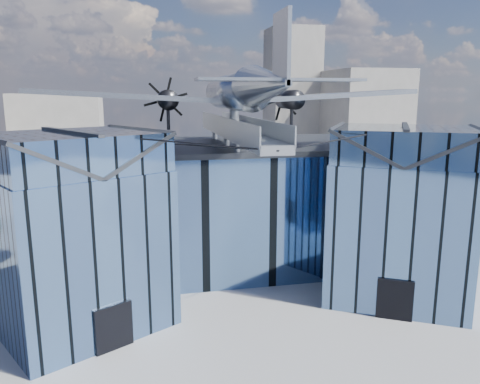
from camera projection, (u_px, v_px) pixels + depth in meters
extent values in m
plane|color=gray|center=(246.00, 301.00, 31.94)|extent=(120.00, 120.00, 0.00)
cube|color=#4F71A1|center=(223.00, 204.00, 39.59)|extent=(28.00, 14.00, 9.50)
cube|color=#25282D|center=(222.00, 146.00, 38.58)|extent=(28.00, 14.00, 0.40)
cube|color=#4F71A1|center=(79.00, 250.00, 27.88)|extent=(11.79, 11.43, 9.50)
cube|color=#4F71A1|center=(71.00, 152.00, 26.69)|extent=(11.56, 11.20, 2.20)
cube|color=#25282D|center=(30.00, 155.00, 25.22)|extent=(7.98, 9.23, 2.40)
cube|color=#25282D|center=(108.00, 149.00, 28.16)|extent=(7.98, 9.23, 2.40)
cube|color=#25282D|center=(70.00, 132.00, 26.46)|extent=(4.30, 7.10, 0.18)
cube|color=black|center=(114.00, 327.00, 25.64)|extent=(2.03, 1.32, 2.60)
cube|color=black|center=(145.00, 235.00, 30.83)|extent=(0.34, 0.34, 9.50)
cube|color=#4F71A1|center=(398.00, 229.00, 32.15)|extent=(11.79, 11.43, 9.50)
cube|color=#4F71A1|center=(404.00, 144.00, 30.96)|extent=(11.56, 11.20, 2.20)
cube|color=#25282D|center=(369.00, 143.00, 31.64)|extent=(7.98, 9.23, 2.40)
cube|color=#25282D|center=(441.00, 145.00, 30.28)|extent=(7.98, 9.23, 2.40)
cube|color=#25282D|center=(405.00, 127.00, 30.72)|extent=(4.30, 7.10, 0.18)
cube|color=black|center=(395.00, 300.00, 29.08)|extent=(2.03, 1.32, 2.60)
cube|color=black|center=(332.00, 224.00, 33.51)|extent=(0.34, 0.34, 9.50)
cube|color=gray|center=(236.00, 134.00, 33.03)|extent=(1.80, 21.00, 0.50)
cube|color=gray|center=(223.00, 125.00, 32.72)|extent=(0.08, 21.00, 1.10)
cube|color=gray|center=(248.00, 124.00, 33.08)|extent=(0.08, 21.00, 1.10)
cylinder|color=gray|center=(215.00, 133.00, 42.27)|extent=(0.44, 0.44, 1.35)
cylinder|color=gray|center=(227.00, 139.00, 36.52)|extent=(0.44, 0.44, 1.35)
cylinder|color=gray|center=(237.00, 144.00, 32.69)|extent=(0.44, 0.44, 1.35)
cylinder|color=gray|center=(234.00, 120.00, 33.32)|extent=(0.70, 0.70, 1.40)
cylinder|color=black|center=(167.00, 141.00, 24.72)|extent=(10.55, 6.08, 0.69)
cylinder|color=black|center=(351.00, 137.00, 26.85)|extent=(10.55, 6.08, 0.69)
cylinder|color=black|center=(197.00, 145.00, 30.62)|extent=(6.09, 17.04, 1.19)
cylinder|color=black|center=(285.00, 144.00, 31.84)|extent=(6.09, 17.04, 1.19)
cylinder|color=#9BA0A7|center=(234.00, 92.00, 32.92)|extent=(2.50, 11.00, 2.50)
sphere|color=#9BA0A7|center=(221.00, 92.00, 38.19)|extent=(2.50, 2.50, 2.50)
cube|color=black|center=(223.00, 83.00, 37.09)|extent=(1.60, 1.40, 0.50)
cone|color=#9BA0A7|center=(268.00, 85.00, 24.24)|extent=(2.50, 7.00, 2.50)
cube|color=#9BA0A7|center=(281.00, 49.00, 21.71)|extent=(0.18, 2.40, 3.40)
cube|color=#9BA0A7|center=(280.00, 80.00, 22.09)|extent=(8.00, 1.80, 0.14)
cube|color=#9BA0A7|center=(133.00, 96.00, 32.52)|extent=(14.00, 3.20, 1.08)
cylinder|color=black|center=(167.00, 100.00, 33.63)|extent=(1.44, 3.20, 1.44)
cone|color=black|center=(166.00, 100.00, 35.35)|extent=(0.70, 0.70, 0.70)
cube|color=black|center=(166.00, 100.00, 35.50)|extent=(1.05, 0.06, 3.33)
cube|color=black|center=(166.00, 100.00, 35.50)|extent=(2.53, 0.06, 2.53)
cube|color=black|center=(166.00, 100.00, 35.50)|extent=(3.33, 0.06, 1.05)
cylinder|color=black|center=(168.00, 117.00, 33.30)|extent=(0.24, 0.24, 1.75)
cube|color=#9BA0A7|center=(322.00, 96.00, 35.36)|extent=(14.00, 3.20, 1.08)
cylinder|color=black|center=(289.00, 100.00, 35.50)|extent=(1.44, 3.20, 1.44)
cone|color=black|center=(282.00, 99.00, 37.22)|extent=(0.70, 0.70, 0.70)
cube|color=black|center=(282.00, 99.00, 37.37)|extent=(1.05, 0.06, 3.33)
cube|color=black|center=(282.00, 99.00, 37.37)|extent=(2.53, 0.06, 2.53)
cube|color=black|center=(282.00, 99.00, 37.37)|extent=(3.33, 0.06, 1.05)
cylinder|color=black|center=(291.00, 116.00, 35.17)|extent=(0.24, 0.24, 1.75)
cube|color=gray|center=(363.00, 123.00, 82.58)|extent=(12.00, 14.00, 18.00)
cube|color=gray|center=(60.00, 136.00, 79.12)|extent=(14.00, 10.00, 14.00)
cube|color=gray|center=(292.00, 99.00, 89.31)|extent=(9.00, 9.00, 26.00)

